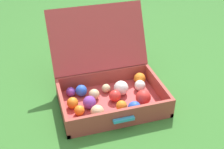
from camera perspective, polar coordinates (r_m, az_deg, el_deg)
The scene contains 2 objects.
ground_plane at distance 1.67m, azimuth 2.72°, elevation -5.78°, with size 16.00×16.00×0.00m, color #336B28.
open_suitcase at distance 1.65m, azimuth -0.61°, elevation -1.86°, with size 0.57×0.59×0.46m.
Camera 1 is at (-0.45, -1.22, 1.05)m, focal length 47.16 mm.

